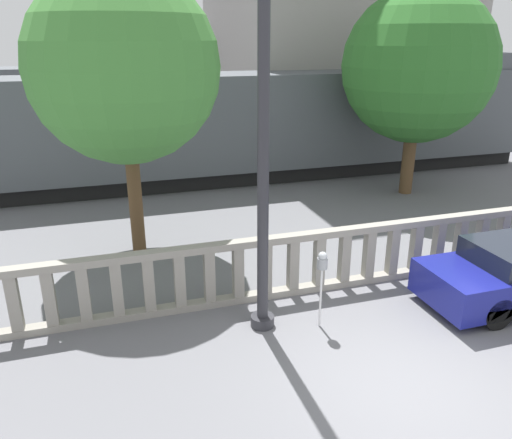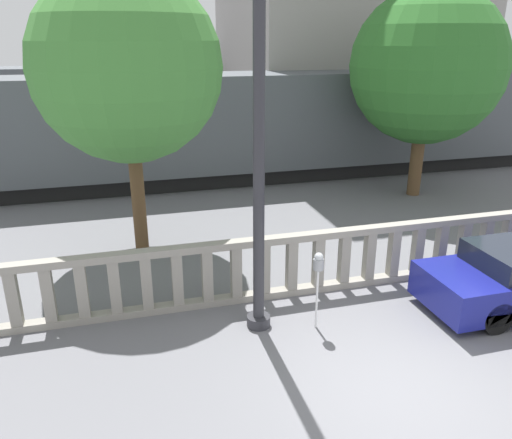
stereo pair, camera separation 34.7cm
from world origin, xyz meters
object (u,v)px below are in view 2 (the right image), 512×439
(train_near, at_px, (165,129))
(train_far, at_px, (204,96))
(tree_left, at_px, (427,67))
(tree_right, at_px, (127,67))
(lamppost, at_px, (259,135))
(parking_meter, at_px, (318,267))

(train_near, relative_size, train_far, 1.09)
(train_far, xyz_separation_m, tree_left, (4.51, -14.75, 2.28))
(train_near, relative_size, tree_left, 4.55)
(train_far, distance_m, tree_left, 15.59)
(tree_right, bearing_deg, train_near, 77.87)
(train_near, bearing_deg, lamppost, -86.44)
(lamppost, xyz_separation_m, parking_meter, (1.00, -0.33, -2.32))
(lamppost, bearing_deg, tree_right, 114.35)
(train_far, bearing_deg, lamppost, -97.38)
(parking_meter, bearing_deg, train_far, 85.34)
(train_far, relative_size, tree_right, 4.20)
(train_near, xyz_separation_m, train_far, (3.37, 11.37, -0.14))
(tree_left, height_order, tree_right, tree_left)
(lamppost, bearing_deg, tree_left, 41.81)
(parking_meter, distance_m, tree_right, 6.14)
(lamppost, height_order, train_near, lamppost)
(lamppost, height_order, tree_left, lamppost)
(parking_meter, relative_size, tree_right, 0.23)
(lamppost, relative_size, parking_meter, 4.65)
(tree_left, xyz_separation_m, tree_right, (-9.11, -2.39, 0.24))
(parking_meter, relative_size, tree_left, 0.23)
(train_near, distance_m, tree_left, 8.83)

